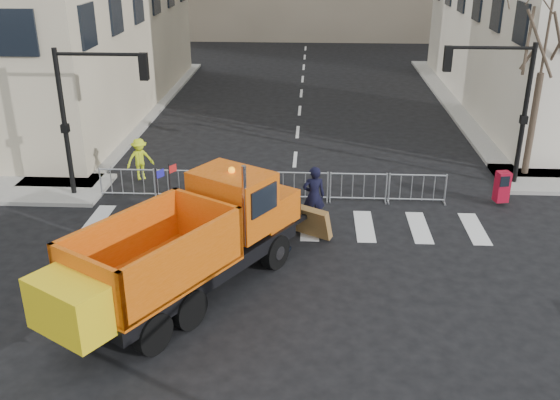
# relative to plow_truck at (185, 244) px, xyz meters

# --- Properties ---
(ground) EXTENTS (120.00, 120.00, 0.00)m
(ground) POSITION_rel_plow_truck_xyz_m (2.51, -0.87, -1.57)
(ground) COLOR black
(ground) RESTS_ON ground
(sidewalk_back) EXTENTS (64.00, 5.00, 0.15)m
(sidewalk_back) POSITION_rel_plow_truck_xyz_m (2.51, 7.63, -1.50)
(sidewalk_back) COLOR gray
(sidewalk_back) RESTS_ON ground
(traffic_light_left) EXTENTS (0.18, 0.18, 5.40)m
(traffic_light_left) POSITION_rel_plow_truck_xyz_m (-5.49, 6.63, 1.13)
(traffic_light_left) COLOR black
(traffic_light_left) RESTS_ON ground
(traffic_light_right) EXTENTS (0.18, 0.18, 5.40)m
(traffic_light_right) POSITION_rel_plow_truck_xyz_m (11.01, 8.63, 1.13)
(traffic_light_right) COLOR black
(traffic_light_right) RESTS_ON ground
(crowd_barriers) EXTENTS (12.60, 0.60, 1.10)m
(crowd_barriers) POSITION_rel_plow_truck_xyz_m (1.76, 6.73, -1.02)
(crowd_barriers) COLOR #9EA0A5
(crowd_barriers) RESTS_ON ground
(street_tree) EXTENTS (3.00, 3.00, 7.50)m
(street_tree) POSITION_rel_plow_truck_xyz_m (11.71, 9.63, 2.18)
(street_tree) COLOR #382B21
(street_tree) RESTS_ON ground
(plow_truck) EXTENTS (6.87, 9.02, 3.54)m
(plow_truck) POSITION_rel_plow_truck_xyz_m (0.00, 0.00, 0.00)
(plow_truck) COLOR black
(plow_truck) RESTS_ON ground
(cop_a) EXTENTS (0.82, 0.61, 2.05)m
(cop_a) POSITION_rel_plow_truck_xyz_m (3.31, 4.68, -0.55)
(cop_a) COLOR black
(cop_a) RESTS_ON ground
(cop_b) EXTENTS (0.94, 0.78, 1.76)m
(cop_b) POSITION_rel_plow_truck_xyz_m (2.23, 2.81, -0.69)
(cop_b) COLOR black
(cop_b) RESTS_ON ground
(cop_c) EXTENTS (0.82, 1.04, 1.65)m
(cop_c) POSITION_rel_plow_truck_xyz_m (1.50, 4.99, -0.75)
(cop_c) COLOR black
(cop_c) RESTS_ON ground
(worker) EXTENTS (1.21, 1.06, 1.63)m
(worker) POSITION_rel_plow_truck_xyz_m (-3.36, 8.12, -0.61)
(worker) COLOR #C3D819
(worker) RESTS_ON sidewalk_back
(newspaper_box) EXTENTS (0.52, 0.49, 1.10)m
(newspaper_box) POSITION_rel_plow_truck_xyz_m (9.95, 6.66, -0.87)
(newspaper_box) COLOR maroon
(newspaper_box) RESTS_ON sidewalk_back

